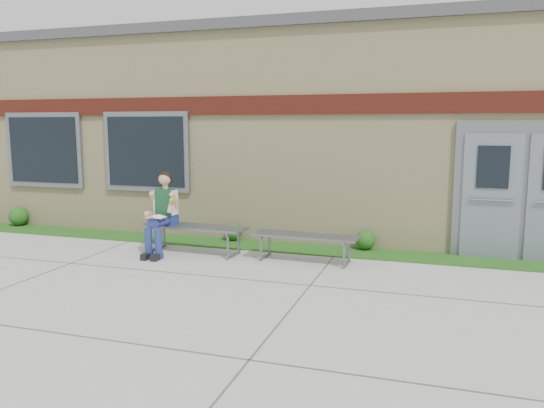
% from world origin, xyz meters
% --- Properties ---
extents(ground, '(80.00, 80.00, 0.00)m').
position_xyz_m(ground, '(0.00, 0.00, 0.00)').
color(ground, '#9E9E99').
rests_on(ground, ground).
extents(grass_strip, '(16.00, 0.80, 0.02)m').
position_xyz_m(grass_strip, '(0.00, 2.60, 0.01)').
color(grass_strip, '#244B14').
rests_on(grass_strip, ground).
extents(school_building, '(16.20, 6.22, 4.20)m').
position_xyz_m(school_building, '(-0.00, 5.99, 2.10)').
color(school_building, beige).
rests_on(school_building, ground).
extents(bench_left, '(1.92, 0.64, 0.49)m').
position_xyz_m(bench_left, '(-1.40, 1.77, 0.38)').
color(bench_left, slate).
rests_on(bench_left, ground).
extents(bench_right, '(1.77, 0.57, 0.45)m').
position_xyz_m(bench_right, '(0.60, 1.77, 0.35)').
color(bench_right, slate).
rests_on(bench_right, ground).
extents(girl, '(0.51, 0.85, 1.44)m').
position_xyz_m(girl, '(-1.89, 1.55, 0.75)').
color(girl, navy).
rests_on(girl, ground).
extents(shrub_west, '(0.41, 0.41, 0.41)m').
position_xyz_m(shrub_west, '(-6.22, 2.85, 0.23)').
color(shrub_west, '#244B14').
rests_on(shrub_west, grass_strip).
extents(shrub_mid, '(0.33, 0.33, 0.33)m').
position_xyz_m(shrub_mid, '(-1.10, 2.85, 0.19)').
color(shrub_mid, '#244B14').
rests_on(shrub_mid, grass_strip).
extents(shrub_east, '(0.35, 0.35, 0.35)m').
position_xyz_m(shrub_east, '(1.45, 2.85, 0.20)').
color(shrub_east, '#244B14').
rests_on(shrub_east, grass_strip).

